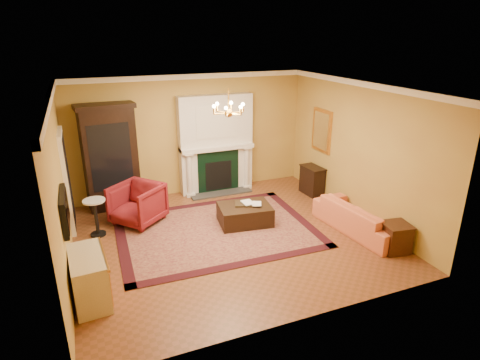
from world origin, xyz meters
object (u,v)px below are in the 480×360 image
wingback_armchair (137,202)px  commode (89,278)px  china_cabinet (110,159)px  pedestal_table (96,215)px  coral_sofa (360,213)px  leather_ottoman (245,214)px  end_table (395,238)px  console_table (312,181)px

wingback_armchair → commode: size_ratio=0.93×
china_cabinet → commode: (-0.72, -3.60, -0.79)m
pedestal_table → coral_sofa: coral_sofa is taller
pedestal_table → leather_ottoman: (3.01, -0.64, -0.24)m
pedestal_table → commode: pedestal_table is taller
end_table → commode: bearing=173.8°
pedestal_table → end_table: bearing=-28.0°
china_cabinet → console_table: (4.79, -1.10, -0.83)m
coral_sofa → console_table: coral_sofa is taller
china_cabinet → pedestal_table: size_ratio=2.98×
wingback_armchair → end_table: size_ratio=1.82×
pedestal_table → leather_ottoman: bearing=-11.9°
china_cabinet → coral_sofa: bearing=-41.9°
china_cabinet → leather_ottoman: (2.52, -2.05, -0.96)m
wingback_armchair → commode: (-1.10, -2.47, -0.10)m
china_cabinet → coral_sofa: 5.70m
pedestal_table → coral_sofa: 5.43m
china_cabinet → commode: 3.75m
pedestal_table → console_table: bearing=3.4°
commode → coral_sofa: bearing=-0.1°
pedestal_table → console_table: (5.28, 0.31, -0.11)m
china_cabinet → wingback_armchair: china_cabinet is taller
china_cabinet → console_table: 4.98m
commode → coral_sofa: 5.36m
end_table → leather_ottoman: bearing=135.8°
leather_ottoman → commode: bearing=-147.2°
china_cabinet → wingback_armchair: bearing=-78.1°
wingback_armchair → console_table: (4.41, 0.02, -0.13)m
pedestal_table → commode: (-0.23, -2.19, -0.07)m
leather_ottoman → console_table: bearing=30.0°
pedestal_table → leather_ottoman: pedestal_table is taller
wingback_armchair → leather_ottoman: 2.35m
china_cabinet → leather_ottoman: 3.39m
wingback_armchair → console_table: bearing=49.3°
china_cabinet → commode: size_ratio=2.25×
coral_sofa → console_table: bearing=-10.9°
coral_sofa → leather_ottoman: size_ratio=1.91×
china_cabinet → console_table: size_ratio=3.35×
coral_sofa → leather_ottoman: coral_sofa is taller
commode → end_table: commode is taller
commode → console_table: (5.51, 2.50, -0.04)m
wingback_armchair → coral_sofa: (4.24, -2.12, -0.08)m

